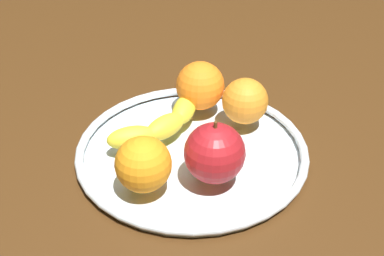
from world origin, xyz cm
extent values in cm
cube|color=#452911|center=(0.00, 0.00, -2.00)|extent=(144.31, 144.31, 4.00)
cylinder|color=silver|center=(0.00, 0.00, 0.30)|extent=(31.21, 31.21, 0.60)
torus|color=silver|center=(0.00, 0.00, 1.20)|extent=(32.51, 32.51, 1.20)
ellipsoid|color=yellow|center=(-7.75, 2.98, 3.40)|extent=(7.27, 4.09, 3.20)
ellipsoid|color=yellow|center=(-2.60, 3.62, 3.40)|extent=(7.60, 5.54, 3.20)
ellipsoid|color=yellow|center=(1.58, 6.72, 3.40)|extent=(6.81, 7.39, 3.20)
ellipsoid|color=brown|center=(3.52, 9.15, 3.40)|extent=(3.00, 2.96, 2.24)
sphere|color=#AC1C23|center=(-0.29, -7.25, 5.70)|extent=(7.81, 7.81, 7.81)
cylinder|color=#593819|center=(-0.29, -7.25, 9.81)|extent=(0.44, 0.44, 1.20)
sphere|color=orange|center=(9.54, 2.72, 5.20)|extent=(6.79, 6.79, 6.79)
sphere|color=orange|center=(-8.79, -5.46, 5.35)|extent=(7.10, 7.10, 7.10)
sphere|color=orange|center=(5.07, 8.80, 5.51)|extent=(7.41, 7.41, 7.41)
camera|label=1|loc=(-22.55, -53.28, 45.74)|focal=48.74mm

